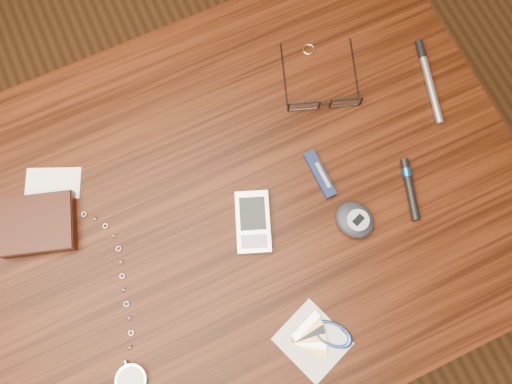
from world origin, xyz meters
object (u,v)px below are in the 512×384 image
pda_phone (253,222)px  pedometer (355,220)px  desk (222,226)px  pocket_knife (320,174)px  wallet_and_card (38,223)px  silver_pen (427,75)px  eyeglasses (324,100)px  pocket_watch (129,371)px  notepad_keys (321,337)px

pda_phone → pedometer: (0.15, -0.06, 0.00)m
desk → pda_phone: bearing=-38.6°
desk → pocket_knife: pocket_knife is taller
desk → wallet_and_card: 0.30m
desk → silver_pen: silver_pen is taller
pedometer → pocket_knife: pedometer is taller
desk → pocket_knife: bearing=-3.3°
desk → pda_phone: size_ratio=9.00×
pedometer → pocket_knife: size_ratio=0.95×
silver_pen → pda_phone: bearing=-164.0°
pocket_knife → eyeglasses: bearing=60.5°
pedometer → silver_pen: bearing=36.8°
wallet_and_card → pocket_knife: wallet_and_card is taller
eyeglasses → pedometer: eyeglasses is taller
desk → pocket_watch: bearing=-142.5°
pda_phone → silver_pen: bearing=16.0°
eyeglasses → pocket_watch: 0.52m
silver_pen → pocket_knife: bearing=-161.6°
eyeglasses → pocket_knife: bearing=-119.5°
eyeglasses → pedometer: 0.21m
pocket_watch → pda_phone: (0.26, 0.13, 0.00)m
pocket_knife → silver_pen: size_ratio=0.55×
eyeglasses → pocket_watch: eyeglasses is taller
pocket_watch → silver_pen: same height
wallet_and_card → pda_phone: wallet_and_card is taller
wallet_and_card → silver_pen: size_ratio=1.07×
pocket_knife → desk: bearing=176.7°
notepad_keys → pocket_knife: bearing=64.1°
desk → pedometer: 0.25m
pocket_knife → silver_pen: silver_pen is taller
silver_pen → desk: bearing=-170.4°
pocket_watch → pocket_knife: (0.39, 0.15, -0.00)m
wallet_and_card → silver_pen: (0.68, -0.03, -0.01)m
notepad_keys → silver_pen: same height
desk → pocket_watch: size_ratio=2.88×
pocket_watch → pda_phone: 0.29m
wallet_and_card → pocket_watch: 0.27m
eyeglasses → pda_phone: size_ratio=1.46×
pocket_watch → pocket_knife: size_ratio=4.19×
eyeglasses → silver_pen: bearing=-8.9°
eyeglasses → pda_phone: (-0.19, -0.14, -0.01)m
desk → eyeglasses: (0.24, 0.10, 0.11)m
wallet_and_card → pedometer: size_ratio=2.05×
pocket_watch → pedometer: pedometer is taller
wallet_and_card → pda_phone: (0.31, -0.14, -0.01)m
pocket_watch → pda_phone: size_ratio=3.12×
pedometer → notepad_keys: (-0.13, -0.14, -0.01)m
eyeglasses → notepad_keys: (-0.17, -0.34, -0.01)m
notepad_keys → pocket_knife: (0.11, 0.23, 0.00)m
pedometer → notepad_keys: pedometer is taller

